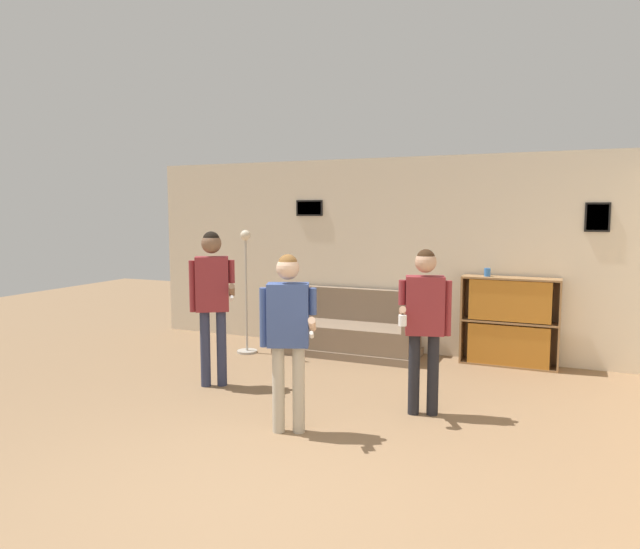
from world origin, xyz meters
TOP-DOWN VIEW (x-y plane):
  - ground_plane at (0.00, 0.00)m, footprint 20.00×20.00m
  - wall_back at (0.00, 4.58)m, footprint 8.21×0.08m
  - couch at (-0.79, 4.16)m, footprint 1.96×0.80m
  - bookshelf at (1.31, 4.36)m, footprint 1.20×0.30m
  - floor_lamp at (-2.11, 3.64)m, footprint 0.28×0.28m
  - person_player_foreground_left at (-1.67, 2.16)m, footprint 0.60×0.38m
  - person_player_foreground_center at (-0.29, 1.27)m, footprint 0.57×0.39m
  - person_watcher_holding_cup at (0.71, 2.18)m, footprint 0.48×0.50m
  - bottle_on_floor at (-1.25, 3.49)m, footprint 0.07×0.07m
  - drinking_cup at (1.02, 4.36)m, footprint 0.08×0.08m

SIDE VIEW (x-z plane):
  - ground_plane at x=0.00m, z-range 0.00..0.00m
  - bottle_on_floor at x=-1.25m, z-range -0.03..0.26m
  - couch at x=-0.79m, z-range -0.15..0.73m
  - bookshelf at x=1.31m, z-range 0.00..1.13m
  - floor_lamp at x=-2.11m, z-range 0.03..1.74m
  - person_player_foreground_center at x=-0.29m, z-range 0.17..1.76m
  - person_watcher_holding_cup at x=0.71m, z-range 0.18..1.78m
  - person_player_foreground_left at x=-1.67m, z-range 0.21..1.95m
  - drinking_cup at x=1.02m, z-range 1.14..1.24m
  - wall_back at x=0.00m, z-range 0.00..2.70m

